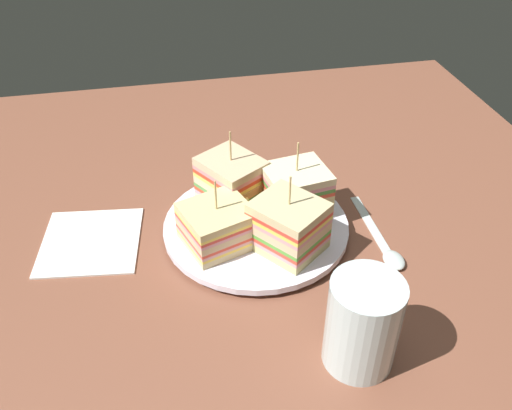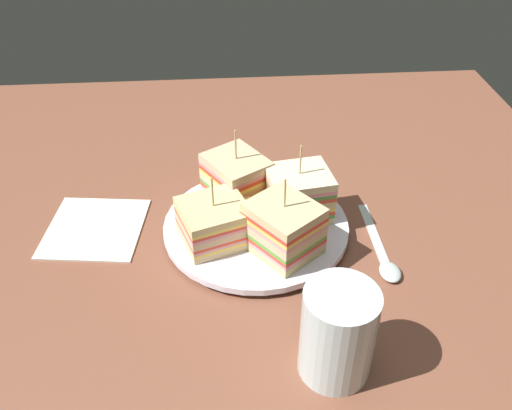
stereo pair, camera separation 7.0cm
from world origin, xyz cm
name	(u,v)px [view 1 (the left image)]	position (x,y,z in cm)	size (l,w,h in cm)	color
ground_plane	(256,238)	(0.00, 0.00, -0.90)	(98.19, 99.74, 1.80)	brown
plate	(256,227)	(0.00, 0.00, 0.98)	(24.23, 24.23, 1.62)	white
sandwich_wedge_0	(295,191)	(-1.81, 5.68, 4.78)	(8.07, 8.97, 10.47)	beige
sandwich_wedge_1	(232,181)	(-5.54, -2.19, 4.90)	(10.35, 9.95, 10.82)	beige
sandwich_wedge_2	(218,226)	(2.63, -5.34, 4.23)	(9.63, 10.01, 9.29)	#DAC089
sandwich_wedge_3	(288,226)	(5.22, 2.87, 4.91)	(10.58, 10.39, 10.49)	#D0C27C
chip_pile	(242,213)	(-0.81, -1.68, 2.99)	(6.62, 6.20, 3.60)	#ECDA7F
spoon	(387,249)	(6.94, 15.53, 0.39)	(15.74, 2.59, 1.00)	silver
napkin	(91,241)	(-2.46, -21.44, 0.25)	(12.83, 12.44, 0.50)	white
drinking_glass	(362,328)	(21.65, 6.22, 4.49)	(7.31, 7.31, 10.42)	silver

